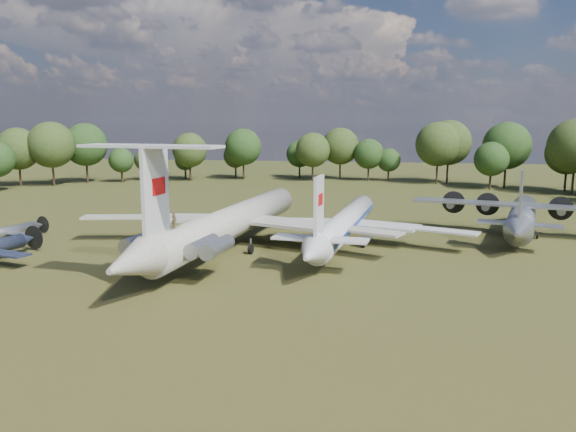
% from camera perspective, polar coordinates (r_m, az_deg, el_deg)
% --- Properties ---
extents(ground, '(300.00, 300.00, 0.00)m').
position_cam_1_polar(ground, '(69.78, -6.11, -3.29)').
color(ground, '#223712').
rests_on(ground, ground).
extents(il62_airliner, '(47.57, 58.43, 5.28)m').
position_cam_1_polar(il62_airliner, '(69.09, -5.65, -1.17)').
color(il62_airliner, '#B9B9B4').
rests_on(il62_airliner, ground).
extents(tu104_jet, '(36.82, 46.40, 4.32)m').
position_cam_1_polar(tu104_jet, '(71.25, 5.77, -1.24)').
color(tu104_jet, silver).
rests_on(tu104_jet, ground).
extents(an12_transport, '(36.68, 39.14, 4.31)m').
position_cam_1_polar(an12_transport, '(82.49, 22.65, -0.45)').
color(an12_transport, '#A6A8AE').
rests_on(an12_transport, ground).
extents(small_prop_northwest, '(13.12, 15.64, 1.98)m').
position_cam_1_polar(small_prop_northwest, '(81.66, -26.75, -1.67)').
color(small_prop_northwest, '#A0A3A7').
rests_on(small_prop_northwest, ground).
extents(person_on_il62, '(0.74, 0.65, 1.71)m').
position_cam_1_polar(person_on_il62, '(55.29, -11.50, -0.36)').
color(person_on_il62, '#98794D').
rests_on(person_on_il62, il62_airliner).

